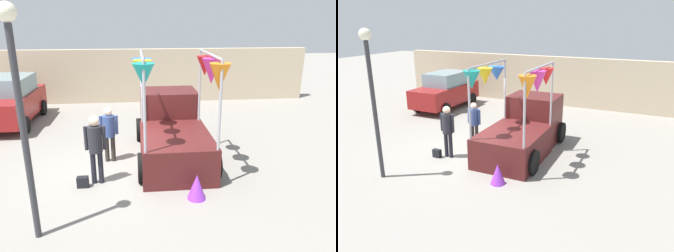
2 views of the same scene
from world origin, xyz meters
TOP-DOWN VIEW (x-y plane):
  - ground_plane at (0.00, 0.00)m, footprint 60.00×60.00m
  - vendor_truck at (1.43, 0.94)m, footprint 2.47×4.13m
  - parked_car at (-4.49, 4.66)m, footprint 1.88×4.00m
  - person_customer at (-0.65, -0.73)m, footprint 0.53×0.34m
  - person_vendor at (-0.42, 0.61)m, footprint 0.53×0.34m
  - handbag at (-1.00, -0.93)m, footprint 0.28×0.16m
  - street_lamp at (-1.58, -2.81)m, footprint 0.32×0.32m
  - brick_boundary_wall at (0.00, 7.87)m, footprint 18.00×0.36m
  - folded_kite_bundle_violet at (1.71, -1.74)m, footprint 0.50×0.50m

SIDE VIEW (x-z plane):
  - ground_plane at x=0.00m, z-range 0.00..0.00m
  - handbag at x=-1.00m, z-range 0.00..0.28m
  - folded_kite_bundle_violet at x=1.71m, z-range 0.00..0.60m
  - vendor_truck at x=1.43m, z-range -0.68..2.49m
  - parked_car at x=-4.49m, z-range 0.00..1.88m
  - person_vendor at x=-0.42m, z-range 0.16..1.78m
  - person_customer at x=-0.65m, z-range 0.19..1.97m
  - brick_boundary_wall at x=0.00m, z-range 0.00..2.60m
  - street_lamp at x=-1.58m, z-range 0.62..4.88m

